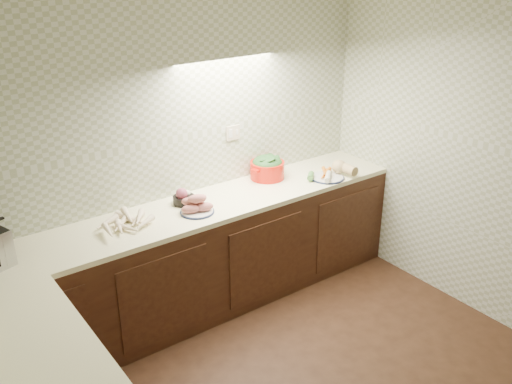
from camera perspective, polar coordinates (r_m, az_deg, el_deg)
room at (r=2.96m, az=8.28°, el=1.18°), size 3.60×3.60×2.60m
counter at (r=3.70m, az=-8.47°, el=-15.03°), size 3.60×3.60×0.90m
parsnip_pile at (r=4.13m, az=-13.24°, el=-3.14°), size 0.40×0.39×0.07m
sweet_potato_plate at (r=4.26m, az=-5.97°, el=-1.38°), size 0.26×0.26×0.15m
onion_bowl at (r=4.42m, az=-7.26°, el=-0.58°), size 0.17×0.17×0.13m
dutch_oven at (r=4.85m, az=1.14°, el=2.50°), size 0.36×0.36×0.20m
veg_plate at (r=4.94m, az=7.64°, el=2.07°), size 0.42×0.29×0.13m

